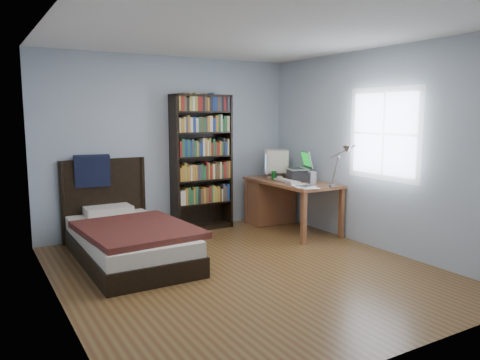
{
  "coord_description": "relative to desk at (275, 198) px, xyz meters",
  "views": [
    {
      "loc": [
        -2.54,
        -4.21,
        1.7
      ],
      "look_at": [
        0.25,
        0.55,
        0.91
      ],
      "focal_mm": 35.0,
      "sensor_mm": 36.0,
      "label": 1
    }
  ],
  "objects": [
    {
      "name": "room",
      "position": [
        -1.48,
        -1.62,
        0.84
      ],
      "size": [
        4.2,
        4.24,
        2.5
      ],
      "color": "brown",
      "rests_on": "ground"
    },
    {
      "name": "desk",
      "position": [
        0.0,
        0.0,
        0.0
      ],
      "size": [
        0.75,
        1.52,
        0.73
      ],
      "color": "brown",
      "rests_on": "floor"
    },
    {
      "name": "crt_monitor",
      "position": [
        0.03,
        0.05,
        0.56
      ],
      "size": [
        0.52,
        0.47,
        0.42
      ],
      "color": "beige",
      "rests_on": "desk"
    },
    {
      "name": "laptop",
      "position": [
        0.11,
        -0.43,
        0.43
      ],
      "size": [
        0.44,
        0.42,
        0.43
      ],
      "color": "#2D2D30",
      "rests_on": "desk"
    },
    {
      "name": "desk_lamp",
      "position": [
        -0.02,
        -1.52,
        0.79
      ],
      "size": [
        0.23,
        0.5,
        0.59
      ],
      "color": "#99999E",
      "rests_on": "desk"
    },
    {
      "name": "keyboard",
      "position": [
        -0.12,
        -0.48,
        0.33
      ],
      "size": [
        0.19,
        0.45,
        0.04
      ],
      "primitive_type": "cube",
      "rotation": [
        0.0,
        0.07,
        -0.04
      ],
      "color": "#B5AA97",
      "rests_on": "desk"
    },
    {
      "name": "speaker",
      "position": [
        0.07,
        -0.8,
        0.4
      ],
      "size": [
        0.1,
        0.1,
        0.18
      ],
      "primitive_type": "cube",
      "rotation": [
        0.0,
        0.0,
        -0.18
      ],
      "color": "gray",
      "rests_on": "desk"
    },
    {
      "name": "soda_can",
      "position": [
        -0.14,
        -0.17,
        0.38
      ],
      "size": [
        0.07,
        0.07,
        0.13
      ],
      "primitive_type": "cylinder",
      "color": "#083D0B",
      "rests_on": "desk"
    },
    {
      "name": "mouse",
      "position": [
        -0.02,
        -0.16,
        0.34
      ],
      "size": [
        0.07,
        0.12,
        0.04
      ],
      "primitive_type": "ellipsoid",
      "color": "silver",
      "rests_on": "desk"
    },
    {
      "name": "phone_silver",
      "position": [
        -0.24,
        -0.69,
        0.33
      ],
      "size": [
        0.08,
        0.12,
        0.02
      ],
      "primitive_type": "cube",
      "rotation": [
        0.0,
        0.0,
        0.24
      ],
      "color": "silver",
      "rests_on": "desk"
    },
    {
      "name": "phone_grey",
      "position": [
        -0.24,
        -0.91,
        0.33
      ],
      "size": [
        0.06,
        0.1,
        0.02
      ],
      "primitive_type": "cube",
      "rotation": [
        0.0,
        0.0,
        0.15
      ],
      "color": "gray",
      "rests_on": "desk"
    },
    {
      "name": "external_drive",
      "position": [
        -0.21,
        -1.03,
        0.33
      ],
      "size": [
        0.14,
        0.14,
        0.03
      ],
      "primitive_type": "cube",
      "rotation": [
        0.0,
        0.0,
        0.14
      ],
      "color": "gray",
      "rests_on": "desk"
    },
    {
      "name": "bookshelf",
      "position": [
        -1.09,
        0.32,
        0.57
      ],
      "size": [
        0.89,
        0.3,
        1.97
      ],
      "color": "black",
      "rests_on": "floor"
    },
    {
      "name": "bed",
      "position": [
        -2.49,
        -0.49,
        -0.16
      ],
      "size": [
        1.23,
        2.16,
        1.16
      ],
      "color": "black",
      "rests_on": "floor"
    }
  ]
}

